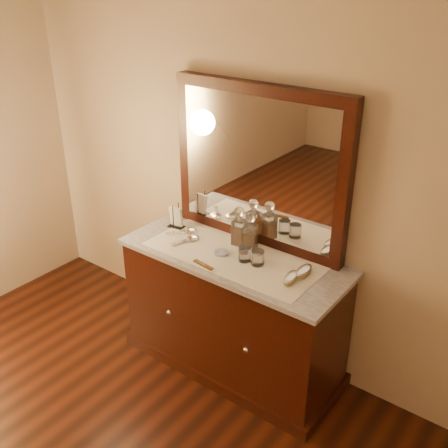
# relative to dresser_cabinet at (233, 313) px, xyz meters

# --- Properties ---
(dresser_cabinet) EXTENTS (1.40, 0.55, 0.82)m
(dresser_cabinet) POSITION_rel_dresser_cabinet_xyz_m (0.00, 0.00, 0.00)
(dresser_cabinet) COLOR black
(dresser_cabinet) RESTS_ON floor
(dresser_plinth) EXTENTS (1.46, 0.59, 0.08)m
(dresser_plinth) POSITION_rel_dresser_cabinet_xyz_m (0.00, 0.00, -0.37)
(dresser_plinth) COLOR black
(dresser_plinth) RESTS_ON floor
(knob_left) EXTENTS (0.04, 0.04, 0.04)m
(knob_left) POSITION_rel_dresser_cabinet_xyz_m (-0.30, -0.28, 0.04)
(knob_left) COLOR silver
(knob_left) RESTS_ON dresser_cabinet
(knob_right) EXTENTS (0.04, 0.04, 0.04)m
(knob_right) POSITION_rel_dresser_cabinet_xyz_m (0.30, -0.28, 0.04)
(knob_right) COLOR silver
(knob_right) RESTS_ON dresser_cabinet
(marble_top) EXTENTS (1.44, 0.59, 0.03)m
(marble_top) POSITION_rel_dresser_cabinet_xyz_m (0.00, 0.00, 0.42)
(marble_top) COLOR silver
(marble_top) RESTS_ON dresser_cabinet
(mirror_frame) EXTENTS (1.20, 0.08, 1.00)m
(mirror_frame) POSITION_rel_dresser_cabinet_xyz_m (0.00, 0.25, 0.94)
(mirror_frame) COLOR black
(mirror_frame) RESTS_ON marble_top
(mirror_glass) EXTENTS (1.06, 0.01, 0.86)m
(mirror_glass) POSITION_rel_dresser_cabinet_xyz_m (0.00, 0.21, 0.94)
(mirror_glass) COLOR white
(mirror_glass) RESTS_ON marble_top
(lace_runner) EXTENTS (1.10, 0.45, 0.00)m
(lace_runner) POSITION_rel_dresser_cabinet_xyz_m (0.00, -0.02, 0.44)
(lace_runner) COLOR white
(lace_runner) RESTS_ON marble_top
(pin_dish) EXTENTS (0.09, 0.09, 0.02)m
(pin_dish) POSITION_rel_dresser_cabinet_xyz_m (-0.06, -0.04, 0.45)
(pin_dish) COLOR white
(pin_dish) RESTS_ON lace_runner
(comb) EXTENTS (0.15, 0.05, 0.01)m
(comb) POSITION_rel_dresser_cabinet_xyz_m (-0.07, -0.22, 0.45)
(comb) COLOR brown
(comb) RESTS_ON lace_runner
(napkin_rack) EXTENTS (0.12, 0.08, 0.17)m
(napkin_rack) POSITION_rel_dresser_cabinet_xyz_m (-0.53, 0.07, 0.51)
(napkin_rack) COLOR black
(napkin_rack) RESTS_ON marble_top
(decanter_left) EXTENTS (0.08, 0.08, 0.25)m
(decanter_left) POSITION_rel_dresser_cabinet_xyz_m (-0.05, 0.13, 0.54)
(decanter_left) COLOR #9B5016
(decanter_left) RESTS_ON lace_runner
(decanter_right) EXTENTS (0.10, 0.10, 0.26)m
(decanter_right) POSITION_rel_dresser_cabinet_xyz_m (0.05, 0.10, 0.54)
(decanter_right) COLOR #9B5016
(decanter_right) RESTS_ON lace_runner
(brush_near) EXTENTS (0.09, 0.16, 0.04)m
(brush_near) POSITION_rel_dresser_cabinet_xyz_m (0.43, -0.05, 0.46)
(brush_near) COLOR #95835B
(brush_near) RESTS_ON lace_runner
(brush_far) EXTENTS (0.08, 0.16, 0.04)m
(brush_far) POSITION_rel_dresser_cabinet_xyz_m (0.46, 0.05, 0.47)
(brush_far) COLOR #95835B
(brush_far) RESTS_ON lace_runner
(hand_mirror_outer) EXTENTS (0.17, 0.20, 0.02)m
(hand_mirror_outer) POSITION_rel_dresser_cabinet_xyz_m (-0.42, 0.05, 0.45)
(hand_mirror_outer) COLOR silver
(hand_mirror_outer) RESTS_ON lace_runner
(hand_mirror_inner) EXTENTS (0.11, 0.21, 0.02)m
(hand_mirror_inner) POSITION_rel_dresser_cabinet_xyz_m (-0.33, -0.03, 0.45)
(hand_mirror_inner) COLOR silver
(hand_mirror_inner) RESTS_ON lace_runner
(tumblers) EXTENTS (0.17, 0.09, 0.09)m
(tumblers) POSITION_rel_dresser_cabinet_xyz_m (0.14, -0.02, 0.49)
(tumblers) COLOR white
(tumblers) RESTS_ON lace_runner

